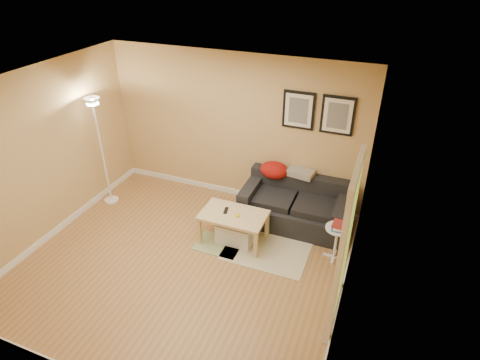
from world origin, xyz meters
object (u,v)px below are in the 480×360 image
at_px(side_table, 336,243).
at_px(book_stack, 339,226).
at_px(coffee_table, 234,227).
at_px(floor_lamp, 103,156).
at_px(sofa, 295,204).
at_px(storage_bin, 236,231).

height_order(side_table, book_stack, book_stack).
xyz_separation_m(coffee_table, side_table, (1.53, 0.17, 0.03)).
xyz_separation_m(book_stack, floor_lamp, (-4.03, 0.04, 0.33)).
distance_m(side_table, book_stack, 0.31).
bearing_deg(floor_lamp, sofa, 10.03).
relative_size(coffee_table, side_table, 1.81).
relative_size(sofa, book_stack, 6.80).
xyz_separation_m(storage_bin, floor_lamp, (-2.52, 0.21, 0.74)).
distance_m(coffee_table, side_table, 1.54).
distance_m(coffee_table, storage_bin, 0.08).
bearing_deg(side_table, sofa, 141.68).
relative_size(book_stack, floor_lamp, 0.13).
bearing_deg(storage_bin, sofa, 47.45).
height_order(sofa, book_stack, sofa).
distance_m(storage_bin, book_stack, 1.57).
height_order(storage_bin, floor_lamp, floor_lamp).
xyz_separation_m(storage_bin, book_stack, (1.51, 0.16, 0.41)).
xyz_separation_m(sofa, storage_bin, (-0.72, -0.78, -0.20)).
bearing_deg(coffee_table, storage_bin, -10.93).
bearing_deg(side_table, floor_lamp, 179.37).
xyz_separation_m(sofa, side_table, (0.78, -0.62, -0.10)).
height_order(sofa, side_table, sofa).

